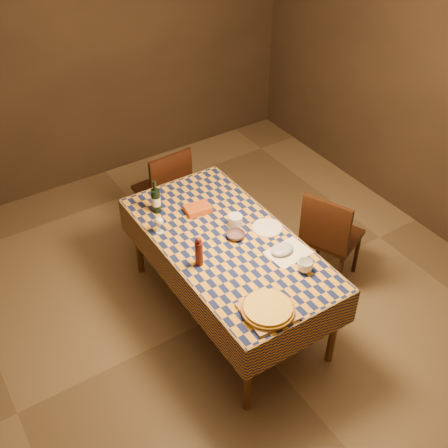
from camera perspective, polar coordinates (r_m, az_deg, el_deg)
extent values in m
plane|color=brown|center=(4.72, 0.33, -8.85)|extent=(5.00, 5.00, 0.00)
cube|color=#34271D|center=(5.85, -13.72, 16.31)|extent=(4.50, 0.10, 2.70)
cylinder|color=brown|center=(3.86, 2.44, -15.03)|extent=(0.06, 0.06, 0.75)
cylinder|color=brown|center=(4.19, 11.14, -10.21)|extent=(0.06, 0.06, 0.75)
cylinder|color=brown|center=(4.87, -8.77, -1.49)|extent=(0.06, 0.06, 0.75)
cylinder|color=brown|center=(5.14, -1.17, 1.48)|extent=(0.06, 0.06, 0.75)
cube|color=brown|center=(4.20, 0.37, -2.06)|extent=(0.90, 1.80, 0.03)
cube|color=brown|center=(4.19, 0.37, -1.85)|extent=(0.92, 1.82, 0.02)
cube|color=brown|center=(3.79, 8.11, -11.06)|extent=(0.94, 0.01, 0.30)
cube|color=brown|center=(4.90, -5.51, 2.78)|extent=(0.94, 0.01, 0.30)
cube|color=brown|center=(4.12, -5.09, -5.62)|extent=(0.01, 1.84, 0.30)
cube|color=brown|center=(4.49, 5.33, -1.09)|extent=(0.01, 1.84, 0.30)
cube|color=#9B7749|center=(3.68, 4.46, -8.85)|extent=(0.34, 0.34, 0.02)
cylinder|color=#8F5B17|center=(3.66, 4.48, -8.64)|extent=(0.46, 0.46, 0.02)
cylinder|color=gold|center=(3.65, 4.49, -8.45)|extent=(0.41, 0.41, 0.02)
cylinder|color=#4F1512|center=(3.94, -2.56, -3.01)|extent=(0.07, 0.07, 0.20)
sphere|color=#4F1512|center=(3.86, -2.61, -1.67)|extent=(0.04, 0.04, 0.04)
imported|color=#59424B|center=(4.20, 1.18, -1.16)|extent=(0.16, 0.16, 0.04)
cylinder|color=silver|center=(4.29, -6.53, -0.80)|extent=(0.06, 0.06, 0.00)
cylinder|color=silver|center=(4.27, -6.57, -0.44)|extent=(0.01, 0.01, 0.07)
sphere|color=silver|center=(4.23, -6.63, 0.29)|extent=(0.07, 0.07, 0.07)
ellipsoid|color=#3F0712|center=(4.23, -6.63, 0.20)|extent=(0.05, 0.05, 0.03)
cylinder|color=black|center=(4.44, -6.92, 2.35)|extent=(0.09, 0.09, 0.21)
cylinder|color=black|center=(4.35, -7.06, 3.89)|extent=(0.03, 0.03, 0.08)
cylinder|color=beige|center=(4.44, -6.92, 2.35)|extent=(0.09, 0.09, 0.08)
cylinder|color=silver|center=(4.30, 1.14, 0.33)|extent=(0.12, 0.12, 0.09)
cube|color=#B04817|center=(4.46, -2.69, 1.54)|extent=(0.22, 0.17, 0.05)
cylinder|color=white|center=(4.31, 4.41, -0.39)|extent=(0.30, 0.30, 0.01)
imported|color=white|center=(3.96, 8.24, -4.25)|extent=(0.13, 0.13, 0.09)
cube|color=white|center=(4.11, 6.55, -2.89)|extent=(0.32, 0.25, 0.00)
ellipsoid|color=#A4AFD2|center=(4.10, 5.92, -2.58)|extent=(0.21, 0.19, 0.05)
cube|color=black|center=(5.28, -6.35, 3.44)|extent=(0.44, 0.44, 0.04)
cube|color=black|center=(5.00, -5.36, 4.70)|extent=(0.42, 0.06, 0.46)
cylinder|color=black|center=(5.62, -5.56, 2.98)|extent=(0.04, 0.04, 0.43)
cylinder|color=black|center=(5.49, -8.76, 1.65)|extent=(0.04, 0.04, 0.43)
cylinder|color=black|center=(5.37, -3.54, 1.16)|extent=(0.04, 0.04, 0.43)
cylinder|color=black|center=(5.23, -6.84, -0.26)|extent=(0.04, 0.04, 0.43)
cube|color=black|center=(4.81, 10.93, -1.23)|extent=(0.55, 0.55, 0.04)
cube|color=black|center=(4.51, 10.23, -0.16)|extent=(0.20, 0.40, 0.46)
cylinder|color=black|center=(5.05, 13.31, -2.89)|extent=(0.04, 0.04, 0.43)
cylinder|color=black|center=(5.14, 9.66, -1.44)|extent=(0.04, 0.04, 0.43)
cylinder|color=black|center=(4.79, 11.62, -5.30)|extent=(0.04, 0.04, 0.43)
cylinder|color=black|center=(4.89, 7.80, -3.72)|extent=(0.04, 0.04, 0.43)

